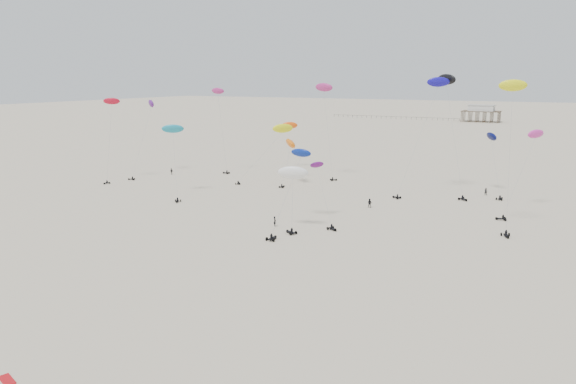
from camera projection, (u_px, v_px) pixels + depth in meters
The scene contains 24 objects.
ground_plane at pixel (440, 154), 190.70m from camera, with size 900.00×900.00×0.00m, color beige.
pavilion_main at pixel (481, 115), 324.76m from camera, with size 21.00×13.00×9.80m.
pier_fence at pixel (394, 118), 348.94m from camera, with size 80.20×0.20×1.50m.
rig_0 at pixel (111, 117), 138.46m from camera, with size 5.61×8.79×20.68m.
rig_1 at pixel (291, 181), 96.23m from camera, with size 4.86×16.55×18.03m.
rig_2 at pixel (527, 156), 106.68m from camera, with size 6.55×16.02×18.94m.
rig_3 at pixel (511, 125), 90.68m from camera, with size 4.87×7.37×25.30m.
rig_4 at pixel (493, 150), 124.02m from camera, with size 6.76×12.71×14.76m.
rig_5 at pixel (173, 139), 122.00m from camera, with size 10.06×10.78×16.61m.
rig_6 at pixel (278, 134), 140.05m from camera, with size 9.49×15.38×17.31m.
rig_7 at pixel (220, 112), 149.77m from camera, with size 6.31×3.37×22.87m.
rig_8 at pixel (289, 133), 157.68m from camera, with size 7.43×12.23×15.05m.
rig_9 at pixel (325, 196), 98.32m from camera, with size 8.63×9.57×12.64m.
rig_10 at pixel (149, 113), 148.80m from camera, with size 6.58×15.38×21.28m.
rig_11 at pixel (293, 182), 94.17m from camera, with size 5.61×6.09×10.99m.
rig_12 at pixel (449, 99), 122.81m from camera, with size 10.77×12.44×26.82m.
rig_13 at pixel (290, 147), 134.56m from camera, with size 5.90×9.53×11.51m.
rig_14 at pixel (325, 98), 141.04m from camera, with size 8.26×6.12×24.27m.
rig_15 at pixel (432, 100), 121.74m from camera, with size 8.88×13.77×26.45m.
spectator_0 at pixel (275, 226), 97.69m from camera, with size 0.75×0.52×2.07m, color black.
spectator_1 at pixel (370, 208), 111.62m from camera, with size 1.04×0.60×2.12m, color black.
spectator_2 at pixel (172, 174), 149.81m from camera, with size 1.14×0.61×1.93m, color black.
spectator_3 at pixel (485, 195), 123.34m from camera, with size 0.70×0.48×1.93m, color black.
grounded_kite_a at pixel (7, 380), 48.03m from camera, with size 2.20×0.90×0.08m, color red.
Camera 1 is at (41.52, 8.09, 25.47)m, focal length 35.00 mm.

